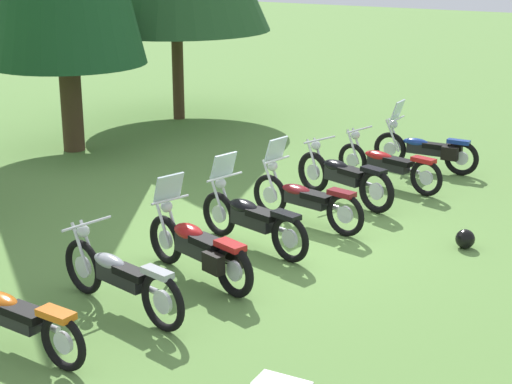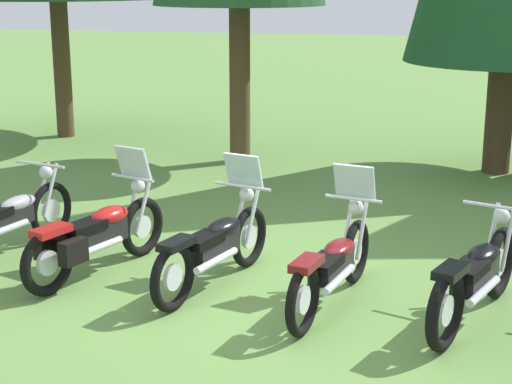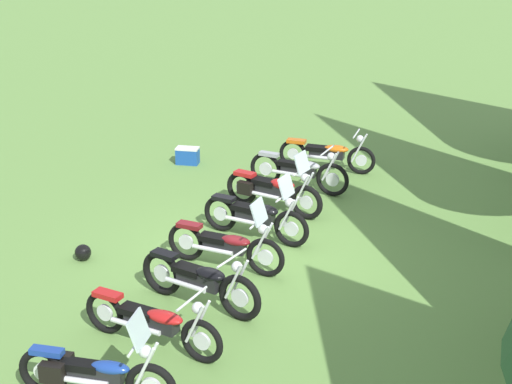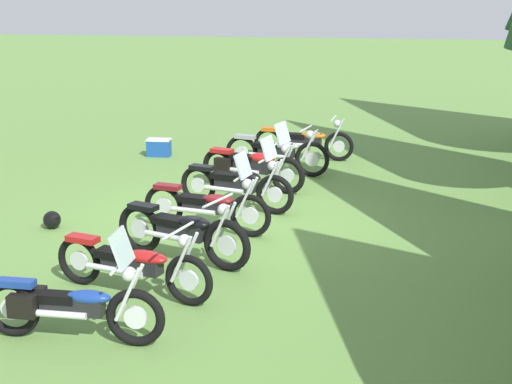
% 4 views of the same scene
% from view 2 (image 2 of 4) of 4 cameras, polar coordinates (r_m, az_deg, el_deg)
% --- Properties ---
extents(ground_plane, '(80.00, 80.00, 0.00)m').
position_cam_2_polar(ground_plane, '(8.73, 1.11, -7.21)').
color(ground_plane, '#608C42').
extents(motorcycle_1, '(0.86, 2.28, 1.02)m').
position_cam_2_polar(motorcycle_1, '(10.21, -16.95, -1.85)').
color(motorcycle_1, black).
rests_on(motorcycle_1, ground_plane).
extents(motorcycle_2, '(1.00, 2.15, 1.37)m').
position_cam_2_polar(motorcycle_2, '(9.33, -11.08, -2.91)').
color(motorcycle_2, black).
rests_on(motorcycle_2, ground_plane).
extents(motorcycle_3, '(0.89, 2.17, 1.37)m').
position_cam_2_polar(motorcycle_3, '(8.83, -2.86, -3.67)').
color(motorcycle_3, black).
rests_on(motorcycle_3, ground_plane).
extents(motorcycle_4, '(0.74, 2.21, 1.36)m').
position_cam_2_polar(motorcycle_4, '(8.35, 5.40, -4.96)').
color(motorcycle_4, black).
rests_on(motorcycle_4, ground_plane).
extents(motorcycle_5, '(1.04, 2.18, 1.03)m').
position_cam_2_polar(motorcycle_5, '(8.22, 15.09, -5.68)').
color(motorcycle_5, black).
rests_on(motorcycle_5, ground_plane).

